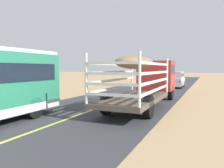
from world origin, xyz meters
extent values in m
cube|color=#B2332D|center=(2.32, 14.84, 1.82)|extent=(2.50, 2.20, 2.20)
cube|color=#192333|center=(2.32, 14.84, 2.27)|extent=(2.53, 1.54, 0.70)
cube|color=brown|center=(2.32, 9.44, 0.72)|extent=(2.50, 6.40, 0.24)
cylinder|color=silver|center=(1.13, 12.58, 1.94)|extent=(0.12, 0.12, 2.20)
cylinder|color=silver|center=(3.51, 12.58, 1.94)|extent=(0.12, 0.12, 2.20)
cylinder|color=silver|center=(1.13, 6.30, 1.94)|extent=(0.12, 0.12, 2.20)
cylinder|color=silver|center=(3.51, 6.30, 1.94)|extent=(0.12, 0.12, 2.20)
cube|color=silver|center=(1.11, 9.44, 1.28)|extent=(0.08, 6.30, 0.12)
cube|color=silver|center=(3.53, 9.44, 1.28)|extent=(0.08, 6.30, 0.12)
cube|color=silver|center=(2.32, 6.28, 1.28)|extent=(2.40, 0.08, 0.12)
cube|color=silver|center=(1.11, 9.44, 1.72)|extent=(0.08, 6.30, 0.12)
cube|color=silver|center=(3.53, 9.44, 1.72)|extent=(0.08, 6.30, 0.12)
cube|color=silver|center=(2.32, 6.28, 1.72)|extent=(2.40, 0.08, 0.12)
cube|color=silver|center=(1.11, 9.44, 2.16)|extent=(0.08, 6.30, 0.12)
cube|color=silver|center=(3.53, 9.44, 2.16)|extent=(0.08, 6.30, 0.12)
cube|color=silver|center=(2.32, 6.28, 2.16)|extent=(2.40, 0.08, 0.12)
cube|color=silver|center=(1.11, 9.44, 2.60)|extent=(0.08, 6.30, 0.12)
cube|color=silver|center=(3.53, 9.44, 2.60)|extent=(0.08, 6.30, 0.12)
cube|color=silver|center=(2.32, 6.28, 2.60)|extent=(2.40, 0.08, 0.12)
ellipsoid|color=#8C6B4C|center=(2.32, 9.44, 2.69)|extent=(1.75, 3.84, 0.70)
cylinder|color=black|center=(1.23, 14.84, 0.57)|extent=(0.32, 1.10, 1.10)
cylinder|color=black|center=(3.41, 14.84, 0.57)|extent=(0.32, 1.10, 1.10)
cylinder|color=black|center=(1.23, 8.16, 0.57)|extent=(0.32, 1.10, 1.10)
cylinder|color=black|center=(3.41, 8.16, 0.57)|extent=(0.32, 1.10, 1.10)
cylinder|color=black|center=(-3.72, 5.99, 0.52)|extent=(0.30, 1.00, 1.00)
cylinder|color=black|center=(-1.52, 5.99, 0.52)|extent=(0.30, 1.00, 1.00)
cube|color=silver|center=(2.25, 26.08, 0.70)|extent=(1.90, 4.60, 0.90)
cube|color=silver|center=(2.25, 25.93, 1.55)|extent=(1.75, 3.59, 0.80)
cube|color=#192333|center=(2.25, 25.93, 1.57)|extent=(1.79, 3.22, 0.44)
cube|color=silver|center=(2.25, 23.86, 0.37)|extent=(1.86, 0.20, 0.24)
cube|color=red|center=(1.42, 23.80, 0.88)|extent=(0.16, 0.06, 0.14)
cube|color=red|center=(3.08, 23.80, 0.88)|extent=(0.16, 0.06, 0.14)
cylinder|color=black|center=(1.43, 27.51, 0.40)|extent=(0.26, 0.76, 0.76)
cylinder|color=black|center=(3.07, 27.51, 0.40)|extent=(0.26, 0.76, 0.76)
cylinder|color=black|center=(1.43, 24.66, 0.40)|extent=(0.26, 0.76, 0.76)
cylinder|color=black|center=(3.07, 24.66, 0.40)|extent=(0.26, 0.76, 0.76)
camera|label=1|loc=(5.94, -1.97, 2.38)|focal=35.41mm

